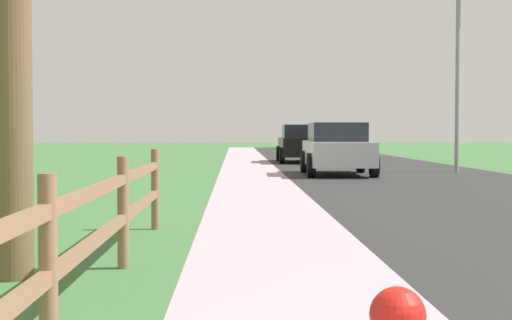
{
  "coord_description": "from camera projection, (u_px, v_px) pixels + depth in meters",
  "views": [
    {
      "loc": [
        -1.5,
        -1.0,
        1.33
      ],
      "look_at": [
        -1.15,
        11.55,
        0.84
      ],
      "focal_mm": 52.21,
      "sensor_mm": 36.0,
      "label": 1
    }
  ],
  "objects": [
    {
      "name": "grass_verge",
      "position": [
        155.0,
        166.0,
        27.94
      ],
      "size": [
        5.0,
        66.0,
        0.0
      ],
      "primitive_type": "cube",
      "color": "#3D6D38",
      "rests_on": "ground"
    },
    {
      "name": "parked_suv_silver",
      "position": [
        337.0,
        148.0,
        22.66
      ],
      "size": [
        2.1,
        4.28,
        1.59
      ],
      "color": "#B7BABF",
      "rests_on": "ground"
    },
    {
      "name": "curb_concrete",
      "position": [
        195.0,
        166.0,
        27.98
      ],
      "size": [
        6.0,
        66.0,
        0.01
      ],
      "primitive_type": "cube",
      "color": "#C09AA5",
      "rests_on": "ground"
    },
    {
      "name": "ground_plane",
      "position": [
        278.0,
        169.0,
        26.07
      ],
      "size": [
        120.0,
        120.0,
        0.0
      ],
      "primitive_type": "plane",
      "color": "#3D6D38"
    },
    {
      "name": "parked_car_black",
      "position": [
        303.0,
        144.0,
        31.91
      ],
      "size": [
        2.18,
        4.76,
        1.61
      ],
      "color": "black",
      "rests_on": "ground"
    },
    {
      "name": "road_asphalt",
      "position": [
        367.0,
        166.0,
        28.16
      ],
      "size": [
        7.0,
        66.0,
        0.01
      ],
      "primitive_type": "cube",
      "color": "#2B2B2B",
      "rests_on": "ground"
    },
    {
      "name": "street_lamp",
      "position": [
        461.0,
        60.0,
        23.7
      ],
      "size": [
        1.17,
        0.2,
        6.05
      ],
      "color": "gray",
      "rests_on": "ground"
    },
    {
      "name": "rail_fence",
      "position": [
        95.0,
        222.0,
        5.7
      ],
      "size": [
        0.11,
        8.7,
        1.09
      ],
      "color": "brown",
      "rests_on": "ground"
    }
  ]
}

